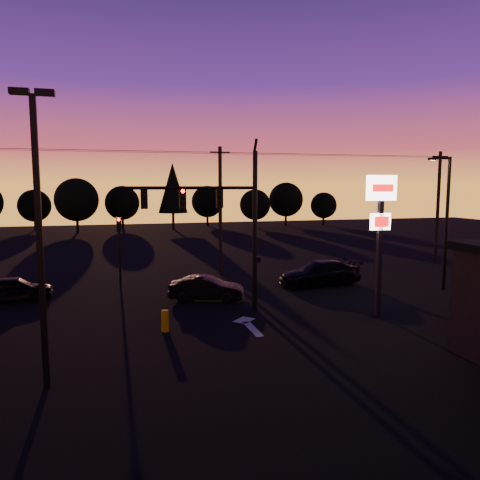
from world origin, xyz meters
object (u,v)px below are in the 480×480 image
at_px(streetlight, 446,217).
at_px(bollard, 165,321).
at_px(parking_lot_light, 39,220).
at_px(traffic_signal_mast, 224,214).
at_px(pylon_sign, 381,215).
at_px(car_right, 320,273).
at_px(secondary_signal, 119,241).
at_px(car_left, 14,289).
at_px(car_mid, 206,288).

height_order(streetlight, bollard, streetlight).
bearing_deg(parking_lot_light, bollard, 47.89).
distance_m(traffic_signal_mast, parking_lot_light, 10.19).
distance_m(pylon_sign, car_right, 8.26).
relative_size(secondary_signal, bollard, 4.60).
xyz_separation_m(bollard, car_right, (10.54, 6.97, 0.30)).
xyz_separation_m(traffic_signal_mast, secondary_signal, (-4.90, 7.49, -2.07)).
bearing_deg(car_left, car_mid, -110.07).
distance_m(secondary_signal, streetlight, 19.89).
xyz_separation_m(bollard, car_mid, (2.81, 4.97, 0.20)).
relative_size(secondary_signal, pylon_sign, 0.64).
bearing_deg(streetlight, secondary_signal, 162.44).
xyz_separation_m(pylon_sign, streetlight, (6.91, 4.00, -0.49)).
distance_m(bollard, car_left, 10.58).
xyz_separation_m(traffic_signal_mast, car_left, (-10.60, 5.21, -4.25)).
distance_m(parking_lot_light, car_left, 13.43).
height_order(bollard, car_right, car_right).
distance_m(secondary_signal, car_left, 6.51).
height_order(secondary_signal, car_mid, secondary_signal).
relative_size(pylon_sign, car_right, 1.28).
bearing_deg(bollard, streetlight, 12.57).
distance_m(streetlight, car_left, 25.17).
bearing_deg(secondary_signal, traffic_signal_mast, -56.81).
height_order(secondary_signal, car_left, secondary_signal).
height_order(parking_lot_light, pylon_sign, parking_lot_light).
bearing_deg(secondary_signal, parking_lot_light, -99.79).
bearing_deg(car_right, traffic_signal_mast, -63.18).
distance_m(car_left, car_right, 17.97).
bearing_deg(car_mid, traffic_signal_mast, -152.49).
height_order(secondary_signal, streetlight, streetlight).
relative_size(secondary_signal, car_mid, 1.07).
height_order(parking_lot_light, streetlight, parking_lot_light).
bearing_deg(pylon_sign, bollard, 179.06).
bearing_deg(secondary_signal, streetlight, -17.56).
xyz_separation_m(secondary_signal, parking_lot_light, (-2.50, -14.49, 2.41)).
bearing_deg(car_right, car_left, -97.28).
bearing_deg(car_right, car_mid, -80.96).
xyz_separation_m(secondary_signal, pylon_sign, (12.00, -9.99, 2.05)).
relative_size(parking_lot_light, car_mid, 2.24).
height_order(car_left, car_right, car_right).
bearing_deg(car_left, streetlight, -104.55).
relative_size(streetlight, bollard, 8.46).
bearing_deg(pylon_sign, car_left, 156.47).
relative_size(parking_lot_light, streetlight, 1.14).
distance_m(pylon_sign, car_mid, 10.01).
xyz_separation_m(pylon_sign, car_right, (0.25, 7.14, -4.14)).
relative_size(secondary_signal, car_right, 0.82).
relative_size(pylon_sign, car_mid, 1.67).
xyz_separation_m(parking_lot_light, streetlight, (21.41, 8.50, -0.85)).
xyz_separation_m(secondary_signal, car_right, (12.25, -2.85, -2.09)).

